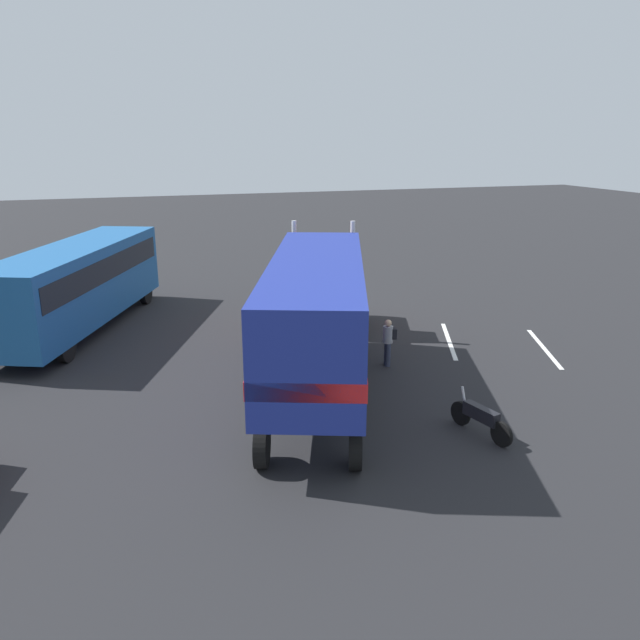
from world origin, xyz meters
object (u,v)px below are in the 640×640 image
at_px(parked_bus, 78,279).
at_px(motorcycle, 480,418).
at_px(semi_truck, 318,305).
at_px(person_bystander, 388,341).

relative_size(parked_bus, motorcycle, 5.36).
height_order(semi_truck, motorcycle, semi_truck).
xyz_separation_m(semi_truck, parked_bus, (8.21, 7.35, -0.46)).
distance_m(parked_bus, motorcycle, 16.67).
distance_m(semi_truck, person_bystander, 3.21).
bearing_deg(semi_truck, motorcycle, -149.09).
bearing_deg(motorcycle, parked_bus, 38.15).
relative_size(semi_truck, parked_bus, 1.27).
bearing_deg(person_bystander, motorcycle, -177.90).
relative_size(person_bystander, motorcycle, 0.79).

